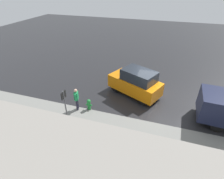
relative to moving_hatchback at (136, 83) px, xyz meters
name	(u,v)px	position (x,y,z in m)	size (l,w,h in m)	color
ground_plane	(152,98)	(-1.31, 0.19, -1.03)	(60.00, 60.00, 0.00)	black
kerb_strip	(143,140)	(-1.31, 4.39, -1.01)	(24.00, 3.20, 0.04)	slate
moving_hatchback	(136,83)	(0.00, 0.00, 0.00)	(4.25, 3.19, 2.06)	orange
fire_hydrant	(89,105)	(2.56, 2.77, -0.63)	(0.42, 0.31, 0.80)	#197A2D
pedestrian	(76,98)	(3.29, 3.01, -0.07)	(0.34, 0.55, 1.62)	#1E8C4C
metal_railing	(168,171)	(-2.61, 6.30, -0.32)	(7.74, 0.04, 1.05)	#B7BABF
sign_post	(65,104)	(3.16, 4.48, 0.55)	(0.07, 0.44, 2.40)	#4C4C51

